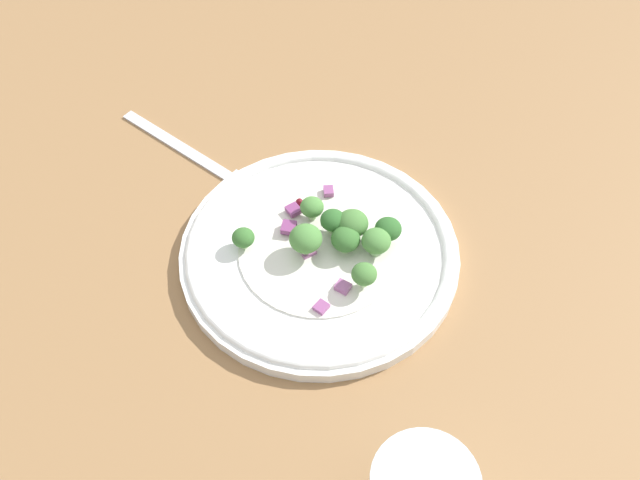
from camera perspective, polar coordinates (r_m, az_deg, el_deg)
name	(u,v)px	position (r cm, az deg, el deg)	size (l,w,h in cm)	color
ground_plane	(319,269)	(68.69, -0.10, -2.25)	(180.00, 180.00, 2.00)	olive
plate	(320,252)	(67.51, 0.00, -0.96)	(25.77, 25.77, 1.70)	white
dressing_pool	(320,249)	(67.16, 0.00, -0.73)	(14.94, 14.94, 0.20)	white
broccoli_floret_0	(244,234)	(67.02, -5.92, 0.46)	(2.09, 2.09, 2.11)	#ADD18E
broccoli_floret_1	(352,224)	(66.87, 2.54, 1.27)	(2.93, 2.93, 2.96)	#9EC684
broccoli_floret_2	(346,240)	(65.95, 2.01, 0.03)	(2.66, 2.66, 2.69)	#ADD18E
broccoli_floret_3	(388,229)	(66.74, 5.32, 0.83)	(2.47, 2.47, 2.50)	#9EC684
broccoli_floret_4	(333,221)	(66.93, 1.01, 1.52)	(2.34, 2.34, 2.37)	#9EC684
broccoli_floret_5	(376,241)	(65.66, 4.39, -0.11)	(2.66, 2.66, 2.69)	#8EB77A
broccoli_floret_6	(364,274)	(63.32, 3.46, -2.69)	(2.25, 2.25, 2.28)	#ADD18E
broccoli_floret_7	(306,237)	(65.45, -1.10, 0.22)	(2.99, 2.99, 3.03)	#ADD18E
broccoli_floret_8	(312,207)	(68.15, -0.63, 2.55)	(2.23, 2.23, 2.25)	#9EC684
cranberry_0	(331,218)	(68.68, 0.89, 1.74)	(0.73, 0.73, 0.73)	#4C0A14
cranberry_1	(382,226)	(68.63, 4.82, 1.09)	(0.71, 0.71, 0.71)	#4C0A14
cranberry_2	(299,202)	(70.19, -1.61, 2.97)	(0.73, 0.73, 0.73)	maroon
onion_bit_0	(321,307)	(63.26, 0.11, -5.27)	(1.08, 1.16, 0.54)	#934C84
onion_bit_1	(294,210)	(69.45, -2.08, 2.37)	(1.22, 1.28, 0.48)	#843D75
onion_bit_2	(333,191)	(71.05, 1.00, 3.80)	(1.13, 0.96, 0.53)	#934C84
onion_bit_3	(343,287)	(64.31, 1.80, -3.66)	(1.08, 1.26, 0.55)	#A35B93
onion_bit_4	(308,250)	(66.87, -0.95, -0.78)	(1.21, 1.31, 0.50)	#A35B93
onion_bit_5	(289,227)	(67.98, -2.45, 0.99)	(1.32, 1.38, 0.58)	#843D75
fork	(196,156)	(77.46, -9.59, 6.45)	(11.06, 16.90, 0.50)	silver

